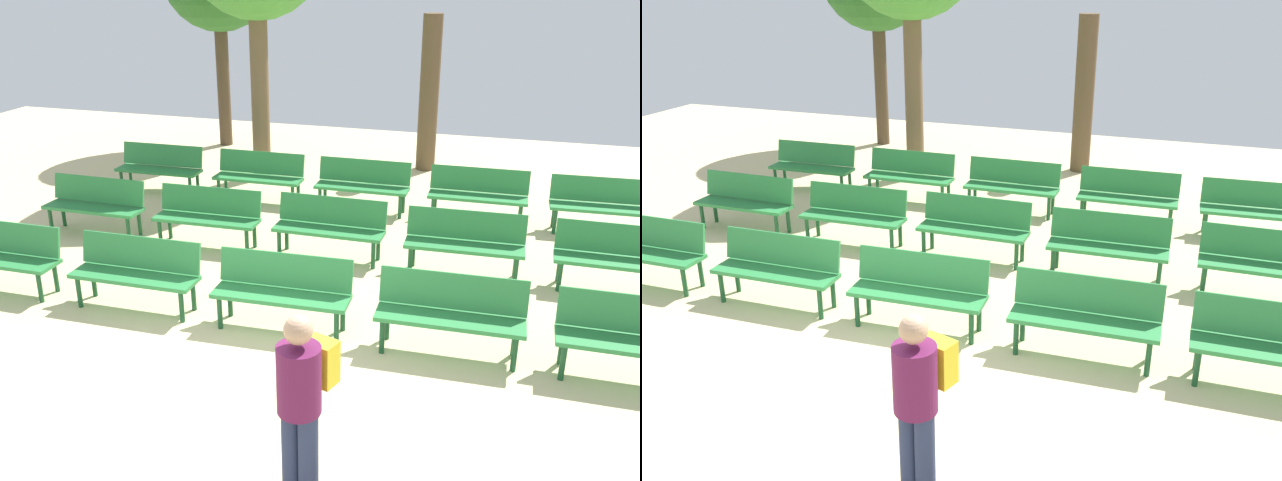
# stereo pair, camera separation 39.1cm
# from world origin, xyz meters

# --- Properties ---
(ground_plane) EXTENTS (24.29, 24.29, 0.00)m
(ground_plane) POSITION_xyz_m (0.00, 0.00, 0.00)
(ground_plane) COLOR beige
(bench_r0_c0) EXTENTS (1.61, 0.50, 0.87)m
(bench_r0_c0) POSITION_xyz_m (-3.86, 1.51, 0.50)
(bench_r0_c0) COLOR #2D8442
(bench_r0_c0) RESTS_ON ground_plane
(bench_r0_c1) EXTENTS (1.61, 0.51, 0.87)m
(bench_r0_c1) POSITION_xyz_m (-1.91, 1.56, 0.50)
(bench_r0_c1) COLOR #2D8442
(bench_r0_c1) RESTS_ON ground_plane
(bench_r0_c2) EXTENTS (1.62, 0.55, 0.87)m
(bench_r0_c2) POSITION_xyz_m (-0.02, 1.59, 0.50)
(bench_r0_c2) COLOR #2D8442
(bench_r0_c2) RESTS_ON ground_plane
(bench_r0_c3) EXTENTS (1.62, 0.54, 0.87)m
(bench_r0_c3) POSITION_xyz_m (1.92, 1.60, 0.50)
(bench_r0_c3) COLOR #2D8442
(bench_r0_c3) RESTS_ON ground_plane
(bench_r0_c4) EXTENTS (1.61, 0.50, 0.87)m
(bench_r0_c4) POSITION_xyz_m (3.80, 1.62, 0.50)
(bench_r0_c4) COLOR #2D8442
(bench_r0_c4) RESTS_ON ground_plane
(bench_r1_c0) EXTENTS (1.60, 0.48, 0.87)m
(bench_r1_c0) POSITION_xyz_m (-3.89, 3.63, 0.50)
(bench_r1_c0) COLOR #2D8442
(bench_r1_c0) RESTS_ON ground_plane
(bench_r1_c1) EXTENTS (1.61, 0.53, 0.87)m
(bench_r1_c1) POSITION_xyz_m (-1.97, 3.67, 0.50)
(bench_r1_c1) COLOR #2D8442
(bench_r1_c1) RESTS_ON ground_plane
(bench_r1_c2) EXTENTS (1.60, 0.48, 0.87)m
(bench_r1_c2) POSITION_xyz_m (-0.08, 3.77, 0.50)
(bench_r1_c2) COLOR #2D8442
(bench_r1_c2) RESTS_ON ground_plane
(bench_r1_c3) EXTENTS (1.62, 0.55, 0.87)m
(bench_r1_c3) POSITION_xyz_m (1.84, 3.74, 0.50)
(bench_r1_c3) COLOR #2D8442
(bench_r1_c3) RESTS_ON ground_plane
(bench_r1_c4) EXTENTS (1.60, 0.48, 0.87)m
(bench_r1_c4) POSITION_xyz_m (3.80, 3.78, 0.50)
(bench_r1_c4) COLOR #2D8442
(bench_r1_c4) RESTS_ON ground_plane
(bench_r2_c0) EXTENTS (1.61, 0.52, 0.87)m
(bench_r2_c0) POSITION_xyz_m (-3.99, 5.85, 0.50)
(bench_r2_c0) COLOR #2D8442
(bench_r2_c0) RESTS_ON ground_plane
(bench_r2_c1) EXTENTS (1.61, 0.51, 0.87)m
(bench_r2_c1) POSITION_xyz_m (-2.02, 5.89, 0.50)
(bench_r2_c1) COLOR #2D8442
(bench_r2_c1) RESTS_ON ground_plane
(bench_r2_c2) EXTENTS (1.60, 0.49, 0.87)m
(bench_r2_c2) POSITION_xyz_m (-0.12, 5.91, 0.50)
(bench_r2_c2) COLOR #2D8442
(bench_r2_c2) RESTS_ON ground_plane
(bench_r2_c3) EXTENTS (1.61, 0.52, 0.87)m
(bench_r2_c3) POSITION_xyz_m (1.82, 5.96, 0.50)
(bench_r2_c3) COLOR #2D8442
(bench_r2_c3) RESTS_ON ground_plane
(bench_r2_c4) EXTENTS (1.62, 0.56, 0.87)m
(bench_r2_c4) POSITION_xyz_m (3.75, 5.97, 0.50)
(bench_r2_c4) COLOR #2D8442
(bench_r2_c4) RESTS_ON ground_plane
(tree_2) EXTENTS (0.39, 0.39, 3.11)m
(tree_2) POSITION_xyz_m (0.50, 8.85, 1.56)
(tree_2) COLOR brown
(tree_2) RESTS_ON ground_plane
(visitor_with_backpack) EXTENTS (0.45, 0.59, 1.65)m
(visitor_with_backpack) POSITION_xyz_m (1.10, -1.02, 0.94)
(visitor_with_backpack) COLOR navy
(visitor_with_backpack) RESTS_ON ground_plane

